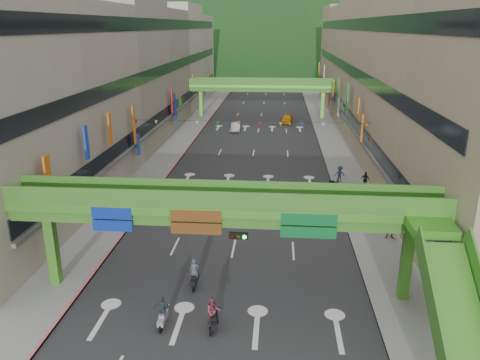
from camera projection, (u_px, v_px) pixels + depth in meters
The scene contains 23 objects.
ground at pixel (211, 354), 24.01m from camera, with size 320.00×320.00×0.00m, color black.
road_slab at pixel (257, 136), 71.31m from camera, with size 18.00×140.00×0.02m, color #28282B.
sidewalk_left at pixel (186, 134), 72.14m from camera, with size 4.00×140.00×0.15m, color gray.
sidewalk_right at pixel (330, 137), 70.44m from camera, with size 4.00×140.00×0.15m, color gray.
curb_left at pixel (198, 134), 71.99m from camera, with size 0.20×140.00×0.18m, color #CC5959.
curb_right at pixel (317, 137), 70.58m from camera, with size 0.20×140.00×0.18m, color gray.
building_row_left at pixel (131, 72), 69.81m from camera, with size 12.80×95.00×19.00m.
building_row_right at pixel (390, 74), 66.87m from camera, with size 12.80×95.00×19.00m.
overpass_near at pixel (238, 220), 27.39m from camera, with size 28.00×12.27×7.10m.
overpass_far at pixel (261, 88), 83.80m from camera, with size 28.00×2.20×7.10m.
hill_left at pixel (231, 70), 176.54m from camera, with size 168.00×140.00×112.00m, color #1C4419.
hill_right at pixel (333, 66), 192.36m from camera, with size 208.00×176.00×128.00m, color #1C4419.
bunting_string at pixel (249, 124), 50.52m from camera, with size 26.00×0.36×0.47m.
scooter_rider_near at pixel (194, 274), 29.89m from camera, with size 0.63×1.60×2.01m.
scooter_rider_mid at pixel (213, 314), 25.67m from camera, with size 0.91×1.59×1.98m.
scooter_rider_left at pixel (162, 312), 25.93m from camera, with size 0.93×1.60×1.93m.
scooter_rider_far at pixel (192, 208), 40.21m from camera, with size 0.99×1.59×2.18m.
parked_scooter_row at pixel (336, 199), 44.07m from camera, with size 1.60×9.35×1.08m.
car_silver at pixel (236, 127), 74.53m from camera, with size 1.39×3.99×1.31m, color #BABBC2.
car_yellow at pixel (287, 119), 80.62m from camera, with size 1.78×4.42×1.51m, color orange.
pedestrian_red at pixel (392, 229), 36.50m from camera, with size 0.89×0.70×1.84m, color maroon.
pedestrian_dark at pixel (365, 181), 48.08m from camera, with size 0.97×0.40×1.66m, color black.
pedestrian_blue at pixel (339, 175), 49.77m from camera, with size 0.82×0.53×1.77m, color #2B334E.
Camera 1 is at (3.10, -19.78, 16.07)m, focal length 35.00 mm.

